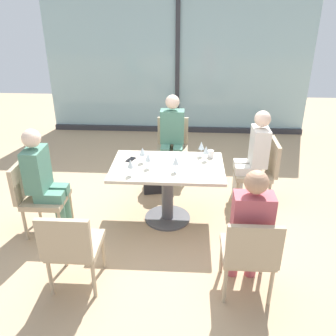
% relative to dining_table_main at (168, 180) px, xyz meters
% --- Properties ---
extents(ground_plane, '(12.00, 12.00, 0.00)m').
position_rel_dining_table_main_xyz_m(ground_plane, '(0.00, 0.00, -0.54)').
color(ground_plane, tan).
extents(window_wall_backdrop, '(4.98, 0.10, 2.70)m').
position_rel_dining_table_main_xyz_m(window_wall_backdrop, '(0.00, 3.20, 0.67)').
color(window_wall_backdrop, '#95B7BC').
rests_on(window_wall_backdrop, ground_plane).
extents(dining_table_main, '(1.30, 0.84, 0.73)m').
position_rel_dining_table_main_xyz_m(dining_table_main, '(0.00, 0.00, 0.00)').
color(dining_table_main, '#BCB29E').
rests_on(dining_table_main, ground_plane).
extents(chair_near_window, '(0.46, 0.51, 0.87)m').
position_rel_dining_table_main_xyz_m(chair_near_window, '(0.00, 1.22, -0.05)').
color(chair_near_window, tan).
rests_on(chair_near_window, ground_plane).
extents(chair_far_right, '(0.50, 0.46, 0.87)m').
position_rel_dining_table_main_xyz_m(chair_far_right, '(1.18, 0.48, -0.05)').
color(chair_far_right, tan).
rests_on(chair_far_right, ground_plane).
extents(chair_front_right, '(0.46, 0.50, 0.87)m').
position_rel_dining_table_main_xyz_m(chair_front_right, '(0.79, -1.22, -0.05)').
color(chair_front_right, tan).
rests_on(chair_front_right, ground_plane).
extents(chair_side_end, '(0.50, 0.46, 0.87)m').
position_rel_dining_table_main_xyz_m(chair_side_end, '(-1.46, -0.32, -0.05)').
color(chair_side_end, tan).
rests_on(chair_side_end, ground_plane).
extents(chair_front_left, '(0.46, 0.50, 0.87)m').
position_rel_dining_table_main_xyz_m(chair_front_left, '(-0.79, -1.22, -0.05)').
color(chair_front_left, tan).
rests_on(chair_front_left, ground_plane).
extents(person_near_window, '(0.34, 0.39, 1.26)m').
position_rel_dining_table_main_xyz_m(person_near_window, '(-0.00, 1.11, 0.16)').
color(person_near_window, '#4C7F6B').
rests_on(person_near_window, ground_plane).
extents(person_far_right, '(0.39, 0.34, 1.26)m').
position_rel_dining_table_main_xyz_m(person_far_right, '(1.07, 0.48, 0.16)').
color(person_far_right, silver).
rests_on(person_far_right, ground_plane).
extents(person_front_right, '(0.34, 0.39, 1.26)m').
position_rel_dining_table_main_xyz_m(person_front_right, '(0.79, -1.11, 0.16)').
color(person_front_right, '#B24C56').
rests_on(person_front_right, ground_plane).
extents(person_side_end, '(0.39, 0.34, 1.26)m').
position_rel_dining_table_main_xyz_m(person_side_end, '(-1.35, -0.32, 0.16)').
color(person_side_end, '#4C7F6B').
rests_on(person_side_end, ground_plane).
extents(wine_glass_0, '(0.07, 0.07, 0.18)m').
position_rel_dining_table_main_xyz_m(wine_glass_0, '(-0.30, 0.08, 0.32)').
color(wine_glass_0, silver).
rests_on(wine_glass_0, dining_table_main).
extents(wine_glass_1, '(0.07, 0.07, 0.18)m').
position_rel_dining_table_main_xyz_m(wine_glass_1, '(-0.39, -0.26, 0.32)').
color(wine_glass_1, silver).
rests_on(wine_glass_1, dining_table_main).
extents(wine_glass_2, '(0.07, 0.07, 0.18)m').
position_rel_dining_table_main_xyz_m(wine_glass_2, '(0.39, 0.31, 0.32)').
color(wine_glass_2, silver).
rests_on(wine_glass_2, dining_table_main).
extents(wine_glass_3, '(0.07, 0.07, 0.18)m').
position_rel_dining_table_main_xyz_m(wine_glass_3, '(0.45, 0.17, 0.32)').
color(wine_glass_3, silver).
rests_on(wine_glass_3, dining_table_main).
extents(wine_glass_4, '(0.07, 0.07, 0.18)m').
position_rel_dining_table_main_xyz_m(wine_glass_4, '(0.10, -0.15, 0.32)').
color(wine_glass_4, silver).
rests_on(wine_glass_4, dining_table_main).
extents(wine_glass_5, '(0.07, 0.07, 0.18)m').
position_rel_dining_table_main_xyz_m(wine_glass_5, '(-0.21, -0.07, 0.32)').
color(wine_glass_5, silver).
rests_on(wine_glass_5, dining_table_main).
extents(coffee_cup, '(0.08, 0.08, 0.09)m').
position_rel_dining_table_main_xyz_m(coffee_cup, '(0.51, 0.27, 0.23)').
color(coffee_cup, white).
rests_on(coffee_cup, dining_table_main).
extents(cell_phone_on_table, '(0.12, 0.16, 0.01)m').
position_rel_dining_table_main_xyz_m(cell_phone_on_table, '(-0.45, 0.14, 0.19)').
color(cell_phone_on_table, black).
rests_on(cell_phone_on_table, dining_table_main).
extents(handbag_0, '(0.33, 0.21, 0.28)m').
position_rel_dining_table_main_xyz_m(handbag_0, '(-0.22, 0.67, -0.40)').
color(handbag_0, '#232328').
rests_on(handbag_0, ground_plane).
extents(handbag_1, '(0.34, 0.27, 0.28)m').
position_rel_dining_table_main_xyz_m(handbag_1, '(1.12, -0.05, -0.40)').
color(handbag_1, silver).
rests_on(handbag_1, ground_plane).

